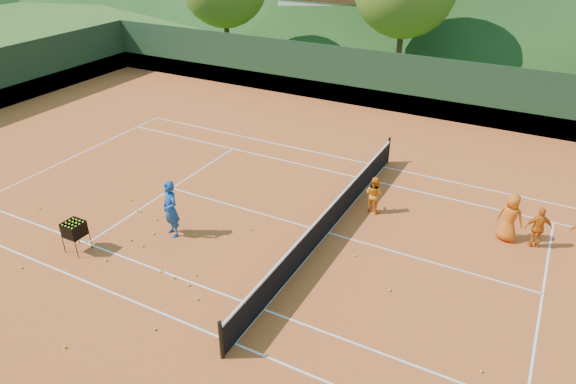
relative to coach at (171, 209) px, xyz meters
The scene contains 33 objects.
ground 5.06m from the coach, 29.18° to the left, with size 400.00×400.00×0.00m, color #2D5019.
clay_court 5.06m from the coach, 29.18° to the left, with size 40.00×24.00×0.02m, color #BC4F1E.
coach is the anchor object (origin of this frame).
student_a 6.78m from the coach, 40.70° to the left, with size 0.63×0.49×1.30m, color orange.
student_b 11.33m from the coach, 24.74° to the left, with size 0.80×0.33×1.36m, color orange.
student_c 10.57m from the coach, 26.60° to the left, with size 0.78×0.51×1.60m, color orange.
tennis_ball_0 2.17m from the coach, 61.26° to the right, with size 0.07×0.07×0.07m, color #CEEF27.
tennis_ball_1 1.41m from the coach, 112.28° to the right, with size 0.07×0.07×0.07m, color #CEEF27.
tennis_ball_2 3.54m from the coach, 40.32° to the right, with size 0.07×0.07×0.07m, color #CEEF27.
tennis_ball_3 2.30m from the coach, 165.13° to the left, with size 0.07×0.07×0.07m, color #CEEF27.
tennis_ball_4 4.56m from the coach, 128.09° to the right, with size 0.07×0.07×0.07m, color #CEEF27.
tennis_ball_5 2.43m from the coach, 112.26° to the right, with size 0.07×0.07×0.07m, color #CEEF27.
tennis_ball_6 5.88m from the coach, 16.02° to the left, with size 0.07×0.07×0.07m, color #CEEF27.
tennis_ball_7 2.90m from the coach, 42.24° to the right, with size 0.07×0.07×0.07m, color #CEEF27.
tennis_ball_9 5.24m from the coach, 80.44° to the right, with size 0.07×0.07×0.07m, color #CEEF27.
tennis_ball_10 5.32m from the coach, 169.35° to the right, with size 0.07×0.07×0.07m, color #CEEF27.
tennis_ball_11 2.55m from the coach, 36.00° to the right, with size 0.07×0.07×0.07m, color #CEEF27.
tennis_ball_12 4.41m from the coach, 56.95° to the right, with size 0.07×0.07×0.07m, color #CEEF27.
tennis_ball_13 1.62m from the coach, 135.88° to the right, with size 0.07×0.07×0.07m, color #CEEF27.
tennis_ball_14 3.09m from the coach, 160.20° to the left, with size 0.07×0.07×0.07m, color #CEEF27.
tennis_ball_16 1.14m from the coach, 18.73° to the left, with size 0.07×0.07×0.07m, color #CEEF27.
tennis_ball_17 7.10m from the coach, ahead, with size 0.07×0.07×0.07m, color #CEEF27.
tennis_ball_19 4.27m from the coach, ahead, with size 0.07×0.07×0.07m, color #CEEF27.
tennis_ball_20 2.48m from the coach, 50.78° to the right, with size 0.07×0.07×0.07m, color #CEEF27.
tennis_ball_21 2.18m from the coach, 164.19° to the left, with size 0.07×0.07×0.07m, color #CEEF27.
tennis_ball_22 1.11m from the coach, 151.64° to the right, with size 0.07×0.07×0.07m, color #CEEF27.
tennis_ball_23 9.86m from the coach, ahead, with size 0.07×0.07×0.07m, color #CEEF27.
tennis_ball_24 2.63m from the coach, 33.86° to the left, with size 0.07×0.07×0.07m, color #CEEF27.
tennis_ball_25 1.45m from the coach, 160.13° to the left, with size 0.07×0.07×0.07m, color #CEEF27.
court_lines 5.06m from the coach, 29.18° to the left, with size 23.83×11.03×0.00m.
tennis_net 4.99m from the coach, 29.18° to the left, with size 0.10×12.07×1.10m.
perimeter_fence 4.98m from the coach, 29.18° to the left, with size 40.40×24.24×3.00m.
ball_hopper 2.88m from the coach, 134.08° to the right, with size 0.57×0.57×1.00m.
Camera 1 is at (5.41, -12.86, 9.18)m, focal length 32.00 mm.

